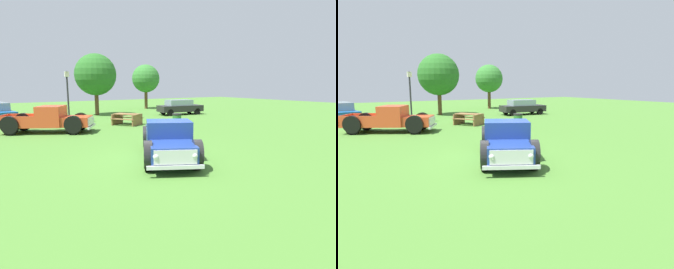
{
  "view_description": "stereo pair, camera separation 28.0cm",
  "coord_description": "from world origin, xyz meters",
  "views": [
    {
      "loc": [
        -5.34,
        -8.81,
        2.76
      ],
      "look_at": [
        0.29,
        0.03,
        0.9
      ],
      "focal_mm": 30.1,
      "sensor_mm": 36.0,
      "label": 1
    },
    {
      "loc": [
        -5.1,
        -8.96,
        2.76
      ],
      "look_at": [
        0.29,
        0.03,
        0.9
      ],
      "focal_mm": 30.1,
      "sensor_mm": 36.0,
      "label": 2
    }
  ],
  "objects": [
    {
      "name": "oak_tree_west",
      "position": [
        3.06,
        16.49,
        3.64
      ],
      "size": [
        3.72,
        3.72,
        5.51
      ],
      "color": "brown",
      "rests_on": "ground_plane"
    },
    {
      "name": "lamp_post_near",
      "position": [
        -0.47,
        12.17,
        1.96
      ],
      "size": [
        0.36,
        0.36,
        3.74
      ],
      "color": "#2D2D33",
      "rests_on": "ground_plane"
    },
    {
      "name": "trash_can",
      "position": [
        4.72,
        5.92,
        0.48
      ],
      "size": [
        0.59,
        0.59,
        0.95
      ],
      "color": "#2D6B2D",
      "rests_on": "ground_plane"
    },
    {
      "name": "sedan_distant_a",
      "position": [
        9.74,
        12.78,
        0.72
      ],
      "size": [
        4.29,
        2.14,
        1.38
      ],
      "color": "black",
      "rests_on": "ground_plane"
    },
    {
      "name": "pickup_truck_foreground",
      "position": [
        0.14,
        -0.28,
        0.7
      ],
      "size": [
        3.67,
        5.03,
        1.46
      ],
      "color": "navy",
      "rests_on": "ground_plane"
    },
    {
      "name": "picnic_table",
      "position": [
        2.72,
        9.13,
        0.49
      ],
      "size": [
        2.25,
        2.32,
        0.78
      ],
      "color": "olive",
      "rests_on": "ground_plane"
    },
    {
      "name": "oak_tree_center",
      "position": [
        10.24,
        20.38,
        3.44
      ],
      "size": [
        3.16,
        3.16,
        5.04
      ],
      "color": "brown",
      "rests_on": "ground_plane"
    },
    {
      "name": "ground_plane",
      "position": [
        0.0,
        0.0,
        0.0
      ],
      "size": [
        80.0,
        80.0,
        0.0
      ],
      "primitive_type": "plane",
      "color": "#477A2D"
    },
    {
      "name": "pickup_truck_behind_left",
      "position": [
        -2.25,
        8.43,
        0.74
      ],
      "size": [
        5.33,
        4.01,
        1.56
      ],
      "color": "#D14723",
      "rests_on": "ground_plane"
    }
  ]
}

